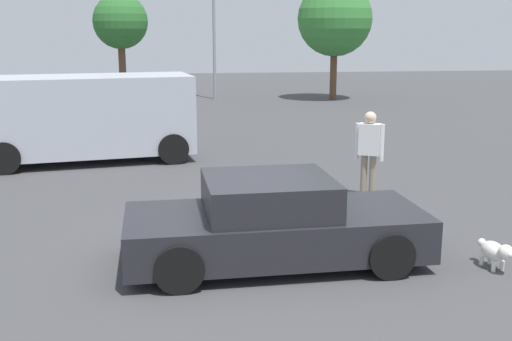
{
  "coord_description": "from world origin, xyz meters",
  "views": [
    {
      "loc": [
        -1.16,
        -8.32,
        3.26
      ],
      "look_at": [
        0.26,
        1.98,
        0.9
      ],
      "focal_mm": 43.64,
      "sensor_mm": 36.0,
      "label": 1
    }
  ],
  "objects_px": {
    "dog": "(495,251)",
    "van_white": "(88,116)",
    "sedan_foreground": "(274,223)",
    "pedestrian": "(369,147)",
    "light_post_near": "(214,15)"
  },
  "relations": [
    {
      "from": "dog",
      "to": "light_post_near",
      "type": "bearing_deg",
      "value": 176.45
    },
    {
      "from": "sedan_foreground",
      "to": "van_white",
      "type": "distance_m",
      "value": 8.37
    },
    {
      "from": "sedan_foreground",
      "to": "pedestrian",
      "type": "relative_size",
      "value": 2.48
    },
    {
      "from": "van_white",
      "to": "dog",
      "type": "bearing_deg",
      "value": 118.91
    },
    {
      "from": "sedan_foreground",
      "to": "light_post_near",
      "type": "xyz_separation_m",
      "value": [
        0.75,
        21.72,
        3.34
      ]
    },
    {
      "from": "pedestrian",
      "to": "dog",
      "type": "bearing_deg",
      "value": 35.5
    },
    {
      "from": "sedan_foreground",
      "to": "van_white",
      "type": "xyz_separation_m",
      "value": [
        -3.46,
        7.6,
        0.58
      ]
    },
    {
      "from": "pedestrian",
      "to": "sedan_foreground",
      "type": "bearing_deg",
      "value": -9.86
    },
    {
      "from": "sedan_foreground",
      "to": "light_post_near",
      "type": "distance_m",
      "value": 21.99
    },
    {
      "from": "dog",
      "to": "pedestrian",
      "type": "xyz_separation_m",
      "value": [
        -0.58,
        3.91,
        0.76
      ]
    },
    {
      "from": "sedan_foreground",
      "to": "dog",
      "type": "bearing_deg",
      "value": -14.54
    },
    {
      "from": "van_white",
      "to": "light_post_near",
      "type": "distance_m",
      "value": 14.99
    },
    {
      "from": "sedan_foreground",
      "to": "pedestrian",
      "type": "xyz_separation_m",
      "value": [
        2.43,
        3.22,
        0.45
      ]
    },
    {
      "from": "dog",
      "to": "van_white",
      "type": "height_order",
      "value": "van_white"
    },
    {
      "from": "dog",
      "to": "van_white",
      "type": "relative_size",
      "value": 0.13
    }
  ]
}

